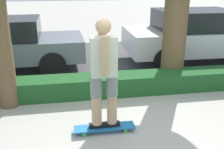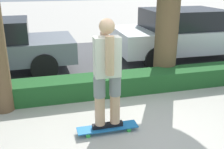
# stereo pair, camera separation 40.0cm
# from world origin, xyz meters

# --- Properties ---
(ground_plane) EXTENTS (60.00, 60.00, 0.00)m
(ground_plane) POSITION_xyz_m (0.00, 0.00, 0.00)
(ground_plane) COLOR #ADA89E
(street_asphalt) EXTENTS (13.03, 5.00, 0.01)m
(street_asphalt) POSITION_xyz_m (0.00, 4.20, 0.00)
(street_asphalt) COLOR #474749
(street_asphalt) RESTS_ON ground_plane
(hedge_row) EXTENTS (13.03, 0.60, 0.42)m
(hedge_row) POSITION_xyz_m (0.00, 1.60, 0.21)
(hedge_row) COLOR #1E5123
(hedge_row) RESTS_ON ground_plane
(skateboard) EXTENTS (1.01, 0.24, 0.09)m
(skateboard) POSITION_xyz_m (-0.36, 0.07, 0.07)
(skateboard) COLOR #1E6BAD
(skateboard) RESTS_ON ground_plane
(skater_person) EXTENTS (0.51, 0.46, 1.78)m
(skater_person) POSITION_xyz_m (-0.36, 0.07, 1.04)
(skater_person) COLOR black
(skater_person) RESTS_ON skateboard
(parked_car_front) EXTENTS (4.34, 1.90, 1.44)m
(parked_car_front) POSITION_xyz_m (-2.67, 3.63, 0.76)
(parked_car_front) COLOR slate
(parked_car_front) RESTS_ON ground_plane
(parked_car_middle) EXTENTS (4.38, 2.07, 1.57)m
(parked_car_middle) POSITION_xyz_m (2.98, 3.66, 0.82)
(parked_car_middle) COLOR silver
(parked_car_middle) RESTS_ON ground_plane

